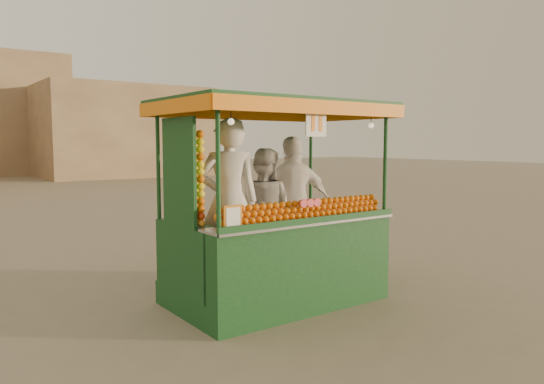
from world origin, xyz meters
TOP-DOWN VIEW (x-y plane):
  - ground at (0.00, 0.00)m, footprint 90.00×90.00m
  - building_right at (7.00, 24.00)m, footprint 9.00×6.00m
  - juice_cart at (-0.01, -0.33)m, footprint 2.61×1.69m
  - vendor_left at (-0.48, -0.07)m, footprint 0.82×0.69m
  - vendor_middle at (0.10, 0.07)m, footprint 0.92×0.96m
  - vendor_right at (0.52, -0.01)m, footprint 1.08×0.70m

SIDE VIEW (x-z plane):
  - ground at x=0.00m, z-range 0.00..0.00m
  - juice_cart at x=-0.01m, z-range -0.41..1.96m
  - vendor_middle at x=0.10m, z-range 0.28..1.83m
  - vendor_right at x=0.52m, z-range 0.28..1.98m
  - vendor_left at x=-0.48m, z-range 0.28..2.17m
  - building_right at x=7.00m, z-range 0.00..5.00m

